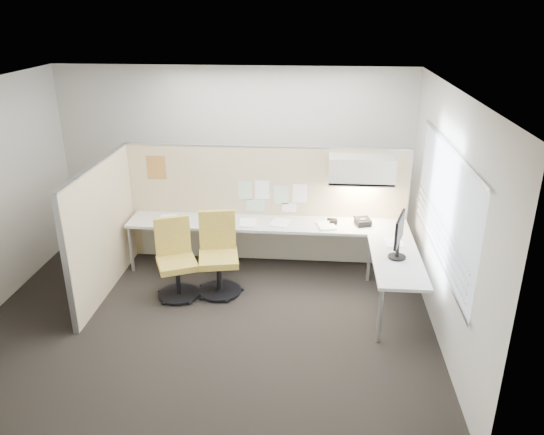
# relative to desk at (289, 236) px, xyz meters

# --- Properties ---
(floor) EXTENTS (5.50, 4.50, 0.01)m
(floor) POSITION_rel_desk_xyz_m (-0.93, -1.13, -0.61)
(floor) COLOR black
(floor) RESTS_ON ground
(ceiling) EXTENTS (5.50, 4.50, 0.01)m
(ceiling) POSITION_rel_desk_xyz_m (-0.93, -1.13, 2.20)
(ceiling) COLOR white
(ceiling) RESTS_ON wall_back
(wall_back) EXTENTS (5.50, 0.02, 2.80)m
(wall_back) POSITION_rel_desk_xyz_m (-0.93, 1.12, 0.80)
(wall_back) COLOR beige
(wall_back) RESTS_ON ground
(wall_front) EXTENTS (5.50, 0.02, 2.80)m
(wall_front) POSITION_rel_desk_xyz_m (-0.93, -3.38, 0.80)
(wall_front) COLOR beige
(wall_front) RESTS_ON ground
(wall_right) EXTENTS (0.02, 4.50, 2.80)m
(wall_right) POSITION_rel_desk_xyz_m (1.82, -1.13, 0.80)
(wall_right) COLOR beige
(wall_right) RESTS_ON ground
(window_pane) EXTENTS (0.01, 2.80, 1.30)m
(window_pane) POSITION_rel_desk_xyz_m (1.79, -1.13, 0.95)
(window_pane) COLOR #8F9AA6
(window_pane) RESTS_ON wall_right
(partition_back) EXTENTS (4.10, 0.06, 1.75)m
(partition_back) POSITION_rel_desk_xyz_m (-0.38, 0.47, 0.27)
(partition_back) COLOR #CCBA8D
(partition_back) RESTS_ON floor
(partition_left) EXTENTS (0.06, 2.20, 1.75)m
(partition_left) POSITION_rel_desk_xyz_m (-2.43, -0.63, 0.27)
(partition_left) COLOR #CCBA8D
(partition_left) RESTS_ON floor
(desk) EXTENTS (4.00, 2.07, 0.73)m
(desk) POSITION_rel_desk_xyz_m (0.00, 0.00, 0.00)
(desk) COLOR beige
(desk) RESTS_ON floor
(overhead_bin) EXTENTS (0.90, 0.36, 0.38)m
(overhead_bin) POSITION_rel_desk_xyz_m (0.97, 0.26, 0.91)
(overhead_bin) COLOR beige
(overhead_bin) RESTS_ON partition_back
(task_light_strip) EXTENTS (0.60, 0.06, 0.02)m
(task_light_strip) POSITION_rel_desk_xyz_m (0.97, 0.26, 0.70)
(task_light_strip) COLOR #FFEABF
(task_light_strip) RESTS_ON overhead_bin
(pinned_papers) EXTENTS (1.01, 0.00, 0.47)m
(pinned_papers) POSITION_rel_desk_xyz_m (-0.30, 0.44, 0.43)
(pinned_papers) COLOR #8CBF8C
(pinned_papers) RESTS_ON partition_back
(poster) EXTENTS (0.28, 0.00, 0.35)m
(poster) POSITION_rel_desk_xyz_m (-1.98, 0.44, 0.82)
(poster) COLOR orange
(poster) RESTS_ON partition_back
(chair_left) EXTENTS (0.64, 0.65, 1.04)m
(chair_left) POSITION_rel_desk_xyz_m (-1.46, -0.70, -0.12)
(chair_left) COLOR black
(chair_left) RESTS_ON floor
(chair_right) EXTENTS (0.60, 0.62, 1.09)m
(chair_right) POSITION_rel_desk_xyz_m (-0.92, -0.55, -0.09)
(chair_right) COLOR black
(chair_right) RESTS_ON floor
(monitor) EXTENTS (0.22, 0.51, 0.55)m
(monitor) POSITION_rel_desk_xyz_m (1.37, -0.85, 0.45)
(monitor) COLOR black
(monitor) RESTS_ON desk
(phone) EXTENTS (0.26, 0.25, 0.12)m
(phone) POSITION_rel_desk_xyz_m (1.02, 0.16, 0.18)
(phone) COLOR black
(phone) RESTS_ON desk
(stapler) EXTENTS (0.14, 0.06, 0.05)m
(stapler) POSITION_rel_desk_xyz_m (0.60, 0.25, 0.15)
(stapler) COLOR black
(stapler) RESTS_ON desk
(tape_dispenser) EXTENTS (0.11, 0.08, 0.06)m
(tape_dispenser) POSITION_rel_desk_xyz_m (0.61, 0.16, 0.16)
(tape_dispenser) COLOR black
(tape_dispenser) RESTS_ON desk
(coat_hook) EXTENTS (0.18, 0.41, 1.25)m
(coat_hook) POSITION_rel_desk_xyz_m (-2.51, -1.25, 0.83)
(coat_hook) COLOR silver
(coat_hook) RESTS_ON partition_left
(paper_stack_0) EXTENTS (0.25, 0.31, 0.03)m
(paper_stack_0) POSITION_rel_desk_xyz_m (-1.78, 0.10, 0.14)
(paper_stack_0) COLOR white
(paper_stack_0) RESTS_ON desk
(paper_stack_1) EXTENTS (0.25, 0.32, 0.03)m
(paper_stack_1) POSITION_rel_desk_xyz_m (-0.59, 0.06, 0.14)
(paper_stack_1) COLOR white
(paper_stack_1) RESTS_ON desk
(paper_stack_2) EXTENTS (0.28, 0.34, 0.02)m
(paper_stack_2) POSITION_rel_desk_xyz_m (-0.15, 0.13, 0.14)
(paper_stack_2) COLOR white
(paper_stack_2) RESTS_ON desk
(paper_stack_3) EXTENTS (0.29, 0.34, 0.03)m
(paper_stack_3) POSITION_rel_desk_xyz_m (0.51, 0.07, 0.14)
(paper_stack_3) COLOR white
(paper_stack_3) RESTS_ON desk
(paper_stack_4) EXTENTS (0.26, 0.32, 0.02)m
(paper_stack_4) POSITION_rel_desk_xyz_m (1.39, -0.42, 0.14)
(paper_stack_4) COLOR white
(paper_stack_4) RESTS_ON desk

